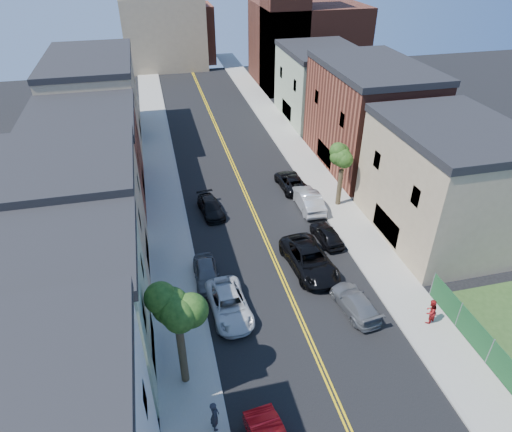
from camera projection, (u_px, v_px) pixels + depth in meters
sidewalk_left at (160, 174)px, 46.80m from camera, size 3.20×100.00×0.15m
sidewalk_right at (303, 159)px, 49.89m from camera, size 3.20×100.00×0.15m
curb_left at (177, 172)px, 47.14m from camera, size 0.30×100.00×0.15m
curb_right at (288, 160)px, 49.54m from camera, size 0.30×100.00×0.15m
bldg_left_palegrn at (60, 321)px, 23.76m from camera, size 9.00×8.00×8.50m
bldg_left_tan_near at (75, 225)px, 30.96m from camera, size 9.00×10.00×9.00m
bldg_left_brick at (88, 163)px, 40.20m from camera, size 9.00×12.00×8.00m
bldg_left_tan_far at (96, 104)px, 51.21m from camera, size 9.00×16.00×9.50m
bldg_right_tan at (443, 186)px, 35.62m from camera, size 9.00×12.00×9.00m
bldg_right_brick at (368, 118)px, 46.76m from camera, size 9.00×14.00×10.00m
bldg_right_palegrn at (320, 86)px, 58.59m from camera, size 9.00×12.00×8.50m
church at (302, 38)px, 69.69m from camera, size 16.20×14.20×22.60m
backdrop_left at (165, 33)px, 78.57m from camera, size 14.00×8.00×12.00m
backdrop_center at (185, 34)px, 83.16m from camera, size 10.00×8.00×10.00m
fence_right at (507, 373)px, 24.77m from camera, size 0.04×15.00×1.90m
tree_left_mid at (175, 295)px, 22.06m from camera, size 5.20×5.20×9.29m
tree_right_far at (344, 148)px, 38.64m from camera, size 4.40×4.40×8.03m
white_pickup at (229, 304)px, 29.76m from camera, size 2.76×5.45×1.48m
grey_car_left at (206, 273)px, 32.42m from camera, size 1.82×4.33×1.46m
black_car_left at (211, 207)px, 40.23m from camera, size 2.31×4.57×1.27m
grey_car_right at (355, 302)px, 30.03m from camera, size 2.37×4.79×1.34m
black_car_right at (327, 234)px, 36.65m from camera, size 1.91×4.12×1.36m
silver_car_right at (308, 200)px, 40.91m from camera, size 1.84×5.22×1.72m
dark_car_right_far at (291, 181)px, 44.20m from camera, size 2.54×5.08×1.38m
black_suv_lane at (309, 260)px, 33.54m from camera, size 3.42×6.46×1.73m
pedestrian_left at (215, 416)px, 22.59m from camera, size 0.50×0.73×1.94m
pedestrian_right at (431, 311)px, 28.77m from camera, size 1.09×0.99×1.82m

